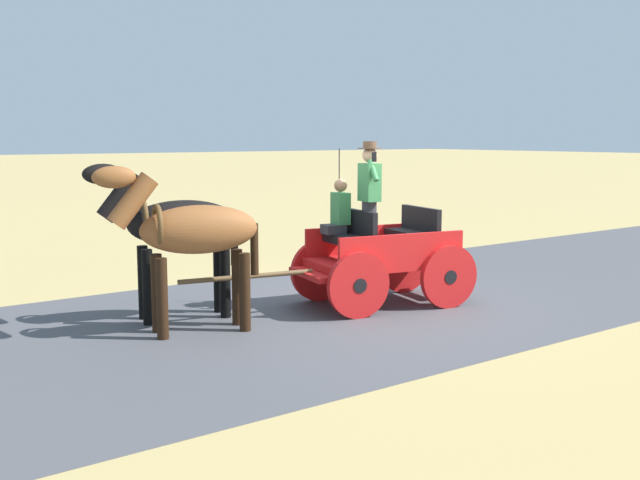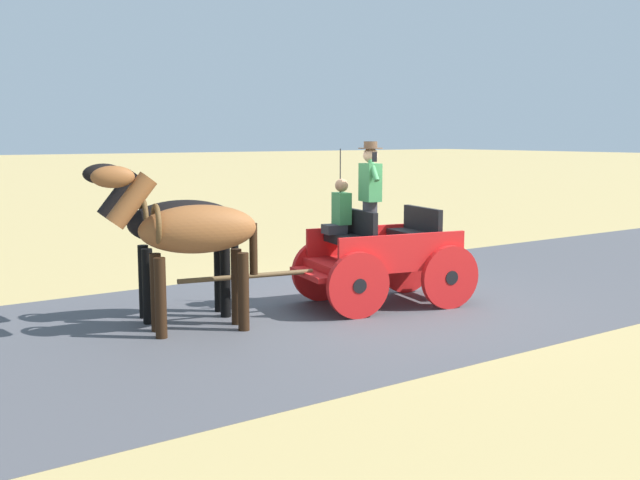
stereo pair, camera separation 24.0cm
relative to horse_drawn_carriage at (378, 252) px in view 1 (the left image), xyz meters
The scene contains 5 objects.
ground_plane 0.83m from the horse_drawn_carriage, 30.26° to the right, with size 200.00×200.00×0.00m, color tan.
road_surface 0.83m from the horse_drawn_carriage, 30.26° to the right, with size 6.25×160.00×0.01m, color #4C4C51.
horse_drawn_carriage is the anchor object (origin of this frame).
horse_near_side 3.10m from the horse_drawn_carriage, 86.44° to the left, with size 0.93×2.14×2.21m.
horse_off_side 3.10m from the horse_drawn_carriage, 70.88° to the left, with size 0.92×2.14×2.21m.
Camera 1 is at (-8.75, 7.54, 2.58)m, focal length 42.30 mm.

